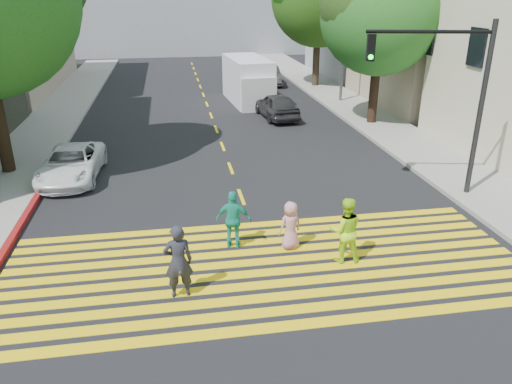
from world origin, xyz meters
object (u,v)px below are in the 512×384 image
object	(u,v)px
pedestrian_woman	(345,230)
dark_car_parked	(269,76)
pedestrian_man	(178,261)
silver_car	(241,67)
white_van	(249,82)
tree_right_near	(383,7)
white_sedan	(71,164)
pedestrian_child	(290,225)
pedestrian_extra	(233,220)
traffic_signal	(450,86)
dark_car_near	(277,106)

from	to	relation	value
pedestrian_woman	dark_car_parked	size ratio (longest dim) A/B	0.45
pedestrian_man	silver_car	world-z (taller)	pedestrian_man
white_van	tree_right_near	bearing A→B (deg)	-53.26
white_sedan	tree_right_near	bearing A→B (deg)	24.84
pedestrian_child	dark_car_parked	bearing A→B (deg)	-119.68
dark_car_parked	pedestrian_child	bearing A→B (deg)	-99.89
tree_right_near	pedestrian_man	distance (m)	18.37
tree_right_near	pedestrian_extra	bearing A→B (deg)	-126.48
tree_right_near	pedestrian_child	distance (m)	15.37
silver_car	dark_car_parked	world-z (taller)	dark_car_parked
pedestrian_man	white_sedan	world-z (taller)	pedestrian_man
traffic_signal	white_sedan	bearing A→B (deg)	176.25
tree_right_near	white_sedan	xyz separation A→B (m)	(-14.25, -5.77, -5.21)
pedestrian_woman	white_sedan	xyz separation A→B (m)	(-8.06, 7.58, -0.29)
white_van	traffic_signal	world-z (taller)	traffic_signal
pedestrian_woman	white_van	bearing A→B (deg)	-83.69
pedestrian_extra	white_van	distance (m)	18.81
dark_car_near	traffic_signal	size ratio (longest dim) A/B	0.70
tree_right_near	traffic_signal	distance (m)	9.92
pedestrian_extra	silver_car	distance (m)	29.67
pedestrian_man	white_sedan	bearing A→B (deg)	-70.94
white_sedan	dark_car_parked	world-z (taller)	dark_car_parked
pedestrian_woman	white_sedan	world-z (taller)	pedestrian_woman
pedestrian_man	pedestrian_extra	xyz separation A→B (m)	(1.55, 2.15, -0.08)
tree_right_near	white_van	xyz separation A→B (m)	(-5.60, 6.41, -4.53)
pedestrian_man	pedestrian_woman	distance (m)	4.39
pedestrian_woman	pedestrian_child	bearing A→B (deg)	-28.33
pedestrian_man	dark_car_near	bearing A→B (deg)	-114.23
tree_right_near	pedestrian_extra	distance (m)	15.86
pedestrian_man	dark_car_near	size ratio (longest dim) A/B	0.45
traffic_signal	pedestrian_extra	bearing A→B (deg)	-148.12
white_sedan	white_van	bearing A→B (deg)	57.40
pedestrian_man	white_van	bearing A→B (deg)	-108.16
pedestrian_woman	silver_car	distance (m)	30.63
pedestrian_child	dark_car_parked	world-z (taller)	pedestrian_child
pedestrian_extra	silver_car	world-z (taller)	pedestrian_extra
pedestrian_extra	silver_car	bearing A→B (deg)	-84.57
pedestrian_man	pedestrian_woman	xyz separation A→B (m)	(4.30, 0.91, -0.02)
pedestrian_extra	white_sedan	size ratio (longest dim) A/B	0.38
white_sedan	dark_car_near	size ratio (longest dim) A/B	1.07
white_sedan	white_van	xyz separation A→B (m)	(8.65, 12.18, 0.68)
pedestrian_woman	traffic_signal	size ratio (longest dim) A/B	0.31
pedestrian_man	pedestrian_woman	world-z (taller)	pedestrian_man
white_van	dark_car_near	bearing A→B (deg)	-82.44
pedestrian_child	white_van	world-z (taller)	white_van
pedestrian_child	white_sedan	bearing A→B (deg)	-64.21
pedestrian_man	pedestrian_child	xyz separation A→B (m)	(3.07, 1.81, -0.22)
pedestrian_man	silver_car	size ratio (longest dim) A/B	0.43
dark_car_near	silver_car	size ratio (longest dim) A/B	0.97
tree_right_near	dark_car_near	size ratio (longest dim) A/B	2.11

